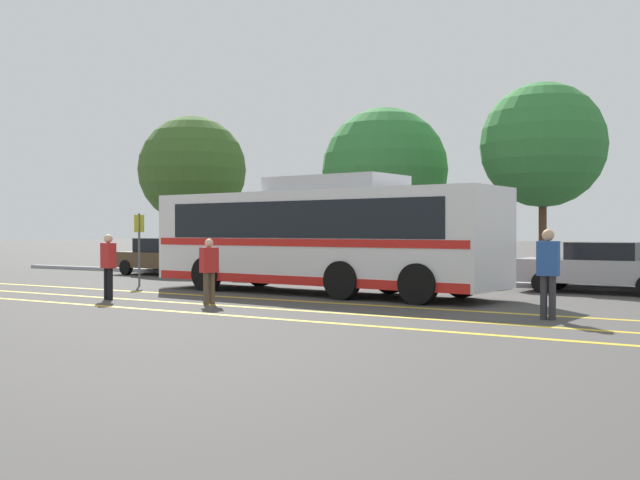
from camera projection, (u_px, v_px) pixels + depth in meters
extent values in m
plane|color=#423F3D|center=(350.00, 294.00, 20.83)|extent=(220.00, 220.00, 0.00)
cube|color=gold|center=(276.00, 300.00, 19.24)|extent=(30.54, 0.20, 0.01)
cube|color=gold|center=(230.00, 306.00, 17.62)|extent=(30.54, 0.20, 0.01)
cube|color=gold|center=(185.00, 312.00, 16.28)|extent=(30.54, 0.20, 0.01)
cube|color=#99999E|center=(401.00, 280.00, 25.66)|extent=(38.54, 0.36, 0.15)
cube|color=silver|center=(320.00, 237.00, 21.10)|extent=(10.71, 3.38, 2.55)
cube|color=black|center=(320.00, 220.00, 21.09)|extent=(9.24, 3.30, 1.00)
cube|color=red|center=(320.00, 242.00, 21.10)|extent=(10.50, 3.40, 0.20)
cube|color=red|center=(320.00, 278.00, 21.11)|extent=(10.50, 3.39, 0.24)
cube|color=black|center=(188.00, 235.00, 24.21)|extent=(0.22, 2.22, 1.86)
cube|color=black|center=(188.00, 202.00, 24.20)|extent=(0.18, 1.76, 0.24)
cube|color=silver|center=(335.00, 184.00, 20.77)|extent=(3.84, 2.31, 0.41)
cube|color=black|center=(182.00, 268.00, 24.39)|extent=(0.19, 1.89, 0.04)
cube|color=black|center=(182.00, 274.00, 24.39)|extent=(0.19, 1.89, 0.04)
cylinder|color=black|center=(206.00, 274.00, 22.06)|extent=(1.02, 0.36, 1.00)
cylinder|color=black|center=(260.00, 270.00, 24.02)|extent=(1.02, 0.36, 1.00)
cylinder|color=black|center=(342.00, 280.00, 19.20)|extent=(1.02, 0.36, 1.00)
cylinder|color=black|center=(390.00, 276.00, 21.16)|extent=(1.02, 0.36, 1.00)
cylinder|color=black|center=(418.00, 284.00, 17.90)|extent=(1.02, 0.36, 1.00)
cylinder|color=black|center=(462.00, 279.00, 19.86)|extent=(1.02, 0.36, 1.00)
cube|color=#4C3823|center=(164.00, 260.00, 30.04)|extent=(4.15, 2.12, 0.62)
cube|color=black|center=(162.00, 245.00, 30.09)|extent=(1.80, 1.74, 0.55)
cylinder|color=black|center=(202.00, 267.00, 30.04)|extent=(0.61, 0.24, 0.60)
cylinder|color=black|center=(170.00, 269.00, 28.60)|extent=(0.61, 0.24, 0.60)
cylinder|color=black|center=(159.00, 266.00, 31.48)|extent=(0.61, 0.24, 0.60)
cylinder|color=black|center=(126.00, 267.00, 30.04)|extent=(0.61, 0.24, 0.60)
cube|color=#9E9EA3|center=(264.00, 264.00, 27.36)|extent=(4.35, 2.21, 0.53)
cube|color=black|center=(261.00, 251.00, 27.41)|extent=(1.90, 1.79, 0.41)
cylinder|color=black|center=(307.00, 271.00, 27.57)|extent=(0.61, 0.25, 0.60)
cylinder|color=black|center=(283.00, 273.00, 25.98)|extent=(0.61, 0.25, 0.60)
cylinder|color=black|center=(247.00, 269.00, 28.76)|extent=(0.61, 0.25, 0.60)
cylinder|color=black|center=(220.00, 271.00, 27.16)|extent=(0.61, 0.25, 0.60)
cube|color=maroon|center=(407.00, 267.00, 24.31)|extent=(4.56, 1.97, 0.59)
cube|color=black|center=(410.00, 251.00, 24.24)|extent=(1.92, 1.72, 0.43)
cylinder|color=black|center=(355.00, 276.00, 24.25)|extent=(0.60, 0.20, 0.60)
cylinder|color=black|center=(380.00, 273.00, 25.83)|extent=(0.60, 0.20, 0.60)
cylinder|color=black|center=(436.00, 279.00, 22.80)|extent=(0.60, 0.20, 0.60)
cylinder|color=black|center=(458.00, 276.00, 24.38)|extent=(0.60, 0.20, 0.60)
cube|color=#9E9EA3|center=(600.00, 271.00, 21.28)|extent=(4.56, 1.89, 0.66)
cube|color=black|center=(605.00, 251.00, 21.21)|extent=(1.94, 1.60, 0.49)
cylinder|color=black|center=(543.00, 282.00, 21.35)|extent=(0.61, 0.22, 0.60)
cylinder|color=black|center=(559.00, 279.00, 22.75)|extent=(0.61, 0.22, 0.60)
cylinder|color=black|center=(110.00, 284.00, 19.15)|extent=(0.14, 0.14, 0.82)
cylinder|color=black|center=(107.00, 284.00, 19.27)|extent=(0.14, 0.14, 0.82)
cube|color=red|center=(108.00, 256.00, 19.20)|extent=(0.46, 0.30, 0.65)
sphere|color=beige|center=(108.00, 239.00, 19.19)|extent=(0.22, 0.22, 0.22)
cylinder|color=brown|center=(212.00, 288.00, 18.06)|extent=(0.14, 0.14, 0.77)
cylinder|color=brown|center=(206.00, 289.00, 17.95)|extent=(0.14, 0.14, 0.77)
cube|color=red|center=(209.00, 260.00, 18.00)|extent=(0.33, 0.47, 0.61)
sphere|color=beige|center=(209.00, 243.00, 17.99)|extent=(0.21, 0.21, 0.21)
cylinder|color=#2D2D33|center=(552.00, 298.00, 14.85)|extent=(0.14, 0.14, 0.88)
cylinder|color=#2D2D33|center=(544.00, 298.00, 14.94)|extent=(0.14, 0.14, 0.88)
cube|color=#264C99|center=(548.00, 258.00, 14.89)|extent=(0.42, 0.23, 0.69)
sphere|color=tan|center=(548.00, 235.00, 14.88)|extent=(0.24, 0.24, 0.24)
cylinder|color=#59595E|center=(139.00, 249.00, 24.22)|extent=(0.07, 0.07, 2.34)
cube|color=yellow|center=(139.00, 224.00, 24.21)|extent=(0.06, 0.40, 0.56)
cylinder|color=#513823|center=(193.00, 239.00, 35.33)|extent=(0.28, 0.28, 2.74)
sphere|color=#3D6028|center=(192.00, 170.00, 35.29)|extent=(5.07, 5.07, 5.07)
cylinder|color=#513823|center=(543.00, 236.00, 26.78)|extent=(0.28, 0.28, 3.18)
sphere|color=#337A38|center=(543.00, 145.00, 26.74)|extent=(4.46, 4.46, 4.46)
cylinder|color=#513823|center=(385.00, 246.00, 30.25)|extent=(0.28, 0.28, 2.30)
sphere|color=#337A38|center=(385.00, 171.00, 30.22)|extent=(5.09, 5.09, 5.09)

